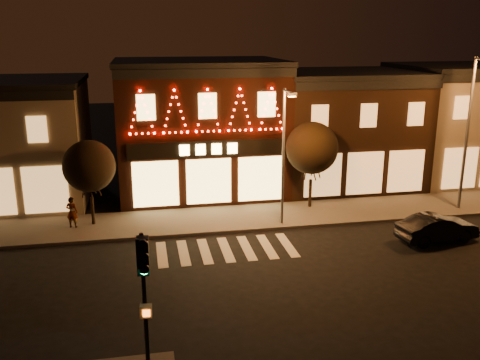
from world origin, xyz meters
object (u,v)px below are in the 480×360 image
object	(u,v)px
traffic_signal_near	(144,282)
dark_sedan	(437,228)
pedestrian	(72,212)
streetlamp_mid	(284,147)

from	to	relation	value
traffic_signal_near	dark_sedan	bearing A→B (deg)	37.09
traffic_signal_near	pedestrian	world-z (taller)	traffic_signal_near
traffic_signal_near	streetlamp_mid	xyz separation A→B (m)	(7.21, 11.93, 0.91)
dark_sedan	traffic_signal_near	bearing A→B (deg)	114.15
pedestrian	dark_sedan	bearing A→B (deg)	-177.44
streetlamp_mid	dark_sedan	bearing A→B (deg)	-27.13
streetlamp_mid	pedestrian	bearing A→B (deg)	169.42
dark_sedan	pedestrian	xyz separation A→B (m)	(-17.71, 4.88, 0.31)
traffic_signal_near	streetlamp_mid	bearing A→B (deg)	64.40
pedestrian	streetlamp_mid	bearing A→B (deg)	-170.63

